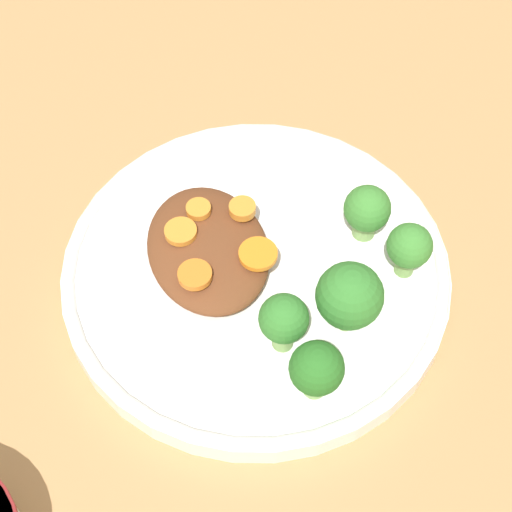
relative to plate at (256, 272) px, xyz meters
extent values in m
plane|color=tan|center=(0.00, 0.00, -0.01)|extent=(4.00, 4.00, 0.00)
cylinder|color=white|center=(0.00, 0.00, 0.00)|extent=(0.29, 0.29, 0.02)
torus|color=white|center=(0.00, 0.00, 0.01)|extent=(0.28, 0.28, 0.01)
ellipsoid|color=brown|center=(0.02, 0.03, 0.02)|extent=(0.12, 0.09, 0.02)
cylinder|color=#759E51|center=(-0.06, -0.05, 0.02)|extent=(0.01, 0.01, 0.02)
sphere|color=#337A2D|center=(-0.06, -0.05, 0.04)|extent=(0.05, 0.05, 0.05)
cylinder|color=#7FA85B|center=(0.01, -0.09, 0.02)|extent=(0.02, 0.02, 0.02)
sphere|color=#3D8433|center=(0.01, -0.09, 0.04)|extent=(0.03, 0.03, 0.03)
cylinder|color=#7FA85B|center=(-0.07, 0.00, 0.02)|extent=(0.01, 0.01, 0.02)
sphere|color=#337A2D|center=(-0.07, 0.00, 0.04)|extent=(0.03, 0.03, 0.03)
cylinder|color=#759E51|center=(-0.03, -0.10, 0.02)|extent=(0.01, 0.01, 0.02)
sphere|color=#3D8433|center=(-0.03, -0.10, 0.04)|extent=(0.03, 0.03, 0.03)
cylinder|color=#7FA85B|center=(-0.10, -0.01, 0.02)|extent=(0.02, 0.02, 0.02)
sphere|color=#286B23|center=(-0.10, -0.01, 0.04)|extent=(0.04, 0.04, 0.04)
cylinder|color=orange|center=(0.04, 0.03, 0.03)|extent=(0.02, 0.02, 0.01)
cylinder|color=orange|center=(-0.01, 0.05, 0.03)|extent=(0.02, 0.02, 0.01)
cylinder|color=orange|center=(-0.01, 0.00, 0.03)|extent=(0.03, 0.03, 0.00)
cylinder|color=orange|center=(0.03, 0.05, 0.03)|extent=(0.02, 0.02, 0.00)
cylinder|color=orange|center=(0.04, 0.00, 0.03)|extent=(0.02, 0.02, 0.01)
camera|label=1|loc=(-0.33, 0.10, 0.53)|focal=60.00mm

